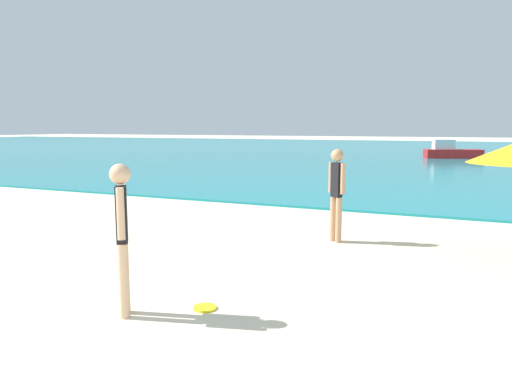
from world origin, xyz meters
TOP-DOWN VIEW (x-y plane):
  - water at (0.00, 40.40)m, footprint 160.00×60.00m
  - person_standing at (-0.24, 3.03)m, footprint 0.27×0.33m
  - frisbee at (0.48, 3.54)m, footprint 0.27×0.27m
  - person_distant at (1.06, 7.29)m, footprint 0.34×0.25m
  - boat_far at (2.40, 32.05)m, footprint 3.67×2.20m

SIDE VIEW (x-z plane):
  - frisbee at x=0.48m, z-range 0.00..0.03m
  - water at x=0.00m, z-range 0.00..0.06m
  - boat_far at x=2.40m, z-range -0.12..1.07m
  - person_distant at x=1.06m, z-range 0.12..1.80m
  - person_standing at x=-0.24m, z-range 0.12..1.81m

